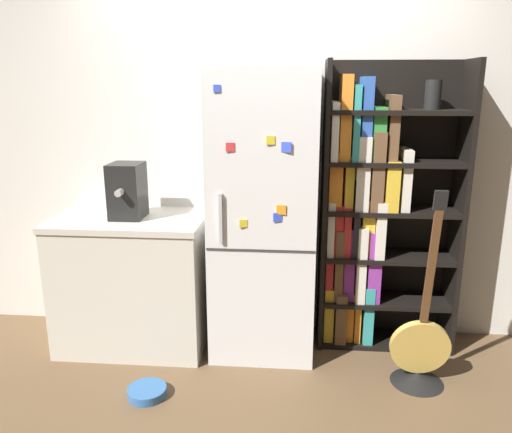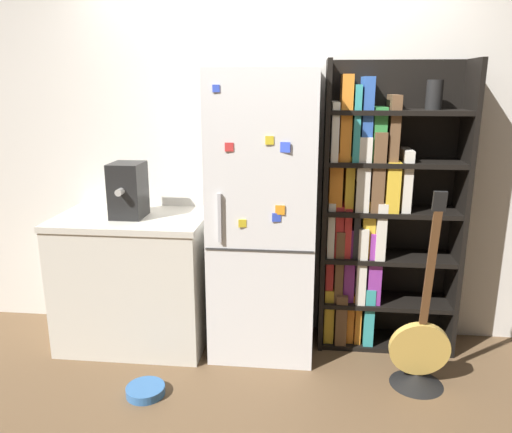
% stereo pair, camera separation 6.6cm
% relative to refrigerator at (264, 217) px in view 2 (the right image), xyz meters
% --- Properties ---
extents(ground_plane, '(16.00, 16.00, 0.00)m').
position_rel_refrigerator_xyz_m(ground_plane, '(0.00, -0.15, -0.93)').
color(ground_plane, brown).
extents(wall_back, '(8.00, 0.05, 2.60)m').
position_rel_refrigerator_xyz_m(wall_back, '(0.00, 0.32, 0.37)').
color(wall_back, silver).
rests_on(wall_back, ground_plane).
extents(refrigerator, '(0.67, 0.62, 1.87)m').
position_rel_refrigerator_xyz_m(refrigerator, '(0.00, 0.00, 0.00)').
color(refrigerator, silver).
rests_on(refrigerator, ground_plane).
extents(bookshelf, '(0.91, 0.34, 1.92)m').
position_rel_refrigerator_xyz_m(bookshelf, '(0.72, 0.15, -0.01)').
color(bookshelf, black).
rests_on(bookshelf, ground_plane).
extents(kitchen_counter, '(1.01, 0.65, 0.92)m').
position_rel_refrigerator_xyz_m(kitchen_counter, '(-0.89, -0.02, -0.47)').
color(kitchen_counter, beige).
rests_on(kitchen_counter, ground_plane).
extents(espresso_machine, '(0.21, 0.29, 0.36)m').
position_rel_refrigerator_xyz_m(espresso_machine, '(-0.89, -0.04, 0.16)').
color(espresso_machine, black).
rests_on(espresso_machine, kitchen_counter).
extents(guitar, '(0.36, 0.32, 1.23)m').
position_rel_refrigerator_xyz_m(guitar, '(0.97, -0.38, -0.76)').
color(guitar, black).
rests_on(guitar, ground_plane).
extents(pet_bowl, '(0.23, 0.23, 0.05)m').
position_rel_refrigerator_xyz_m(pet_bowl, '(-0.64, -0.65, -0.90)').
color(pet_bowl, '#3366A5').
rests_on(pet_bowl, ground_plane).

